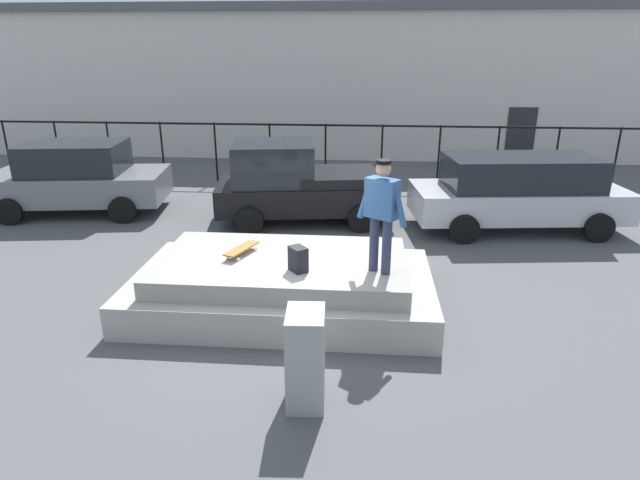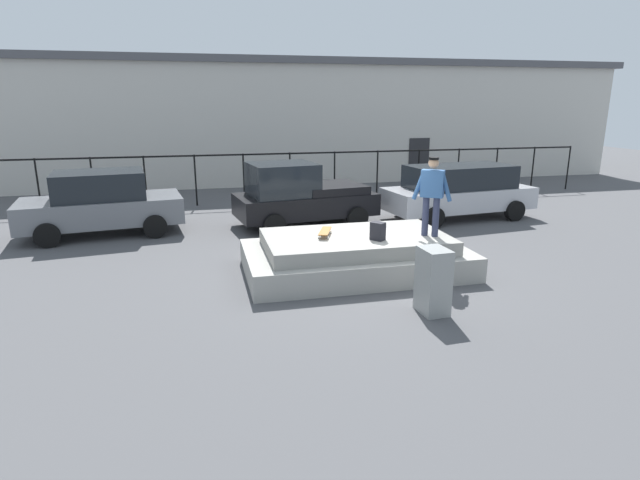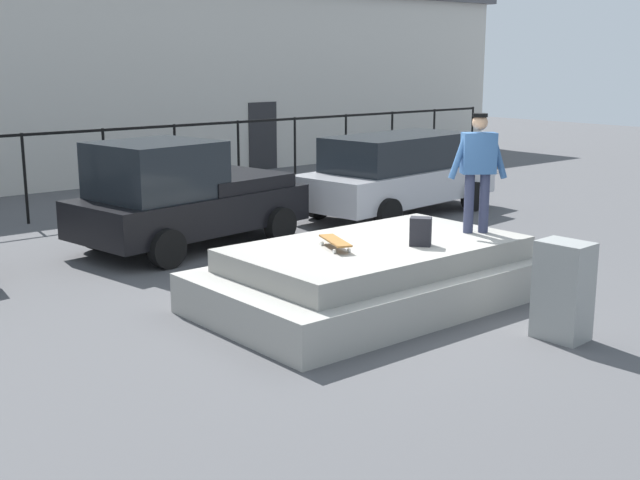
{
  "view_description": "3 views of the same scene",
  "coord_description": "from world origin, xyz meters",
  "px_view_note": "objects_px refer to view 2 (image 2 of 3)",
  "views": [
    {
      "loc": [
        1.21,
        -7.78,
        4.0
      ],
      "look_at": [
        0.44,
        1.28,
        0.72
      ],
      "focal_mm": 30.06,
      "sensor_mm": 36.0,
      "label": 1
    },
    {
      "loc": [
        -3.32,
        -10.23,
        3.65
      ],
      "look_at": [
        -0.59,
        1.21,
        0.45
      ],
      "focal_mm": 28.72,
      "sensor_mm": 36.0,
      "label": 2
    },
    {
      "loc": [
        -7.56,
        -7.72,
        3.27
      ],
      "look_at": [
        -0.13,
        1.19,
        0.69
      ],
      "focal_mm": 45.91,
      "sensor_mm": 36.0,
      "label": 3
    }
  ],
  "objects_px": {
    "skateboarder": "(432,191)",
    "car_grey_sedan_near": "(101,203)",
    "utility_box": "(433,281)",
    "car_silver_hatchback_far": "(459,190)",
    "backpack": "(378,231)",
    "skateboard": "(325,231)",
    "car_black_pickup_mid": "(300,195)"
  },
  "relations": [
    {
      "from": "skateboarder",
      "to": "car_grey_sedan_near",
      "type": "height_order",
      "value": "skateboarder"
    },
    {
      "from": "skateboard",
      "to": "car_grey_sedan_near",
      "type": "distance_m",
      "value": 7.11
    },
    {
      "from": "skateboarder",
      "to": "car_silver_hatchback_far",
      "type": "relative_size",
      "value": 0.34
    },
    {
      "from": "car_grey_sedan_near",
      "to": "car_silver_hatchback_far",
      "type": "bearing_deg",
      "value": -2.52
    },
    {
      "from": "car_grey_sedan_near",
      "to": "utility_box",
      "type": "distance_m",
      "value": 9.89
    },
    {
      "from": "skateboarder",
      "to": "backpack",
      "type": "relative_size",
      "value": 4.44
    },
    {
      "from": "backpack",
      "to": "utility_box",
      "type": "distance_m",
      "value": 2.07
    },
    {
      "from": "skateboard",
      "to": "car_silver_hatchback_far",
      "type": "xyz_separation_m",
      "value": [
        5.47,
        4.29,
        -0.03
      ]
    },
    {
      "from": "skateboard",
      "to": "utility_box",
      "type": "distance_m",
      "value": 2.92
    },
    {
      "from": "skateboarder",
      "to": "car_grey_sedan_near",
      "type": "bearing_deg",
      "value": 144.83
    },
    {
      "from": "skateboard",
      "to": "car_black_pickup_mid",
      "type": "xyz_separation_m",
      "value": [
        0.35,
        4.47,
        -0.0
      ]
    },
    {
      "from": "utility_box",
      "to": "car_silver_hatchback_far",
      "type": "bearing_deg",
      "value": 55.69
    },
    {
      "from": "skateboarder",
      "to": "utility_box",
      "type": "relative_size",
      "value": 1.43
    },
    {
      "from": "skateboard",
      "to": "car_black_pickup_mid",
      "type": "bearing_deg",
      "value": 85.56
    },
    {
      "from": "backpack",
      "to": "car_black_pickup_mid",
      "type": "xyz_separation_m",
      "value": [
        -0.64,
        5.06,
        -0.09
      ]
    },
    {
      "from": "skateboard",
      "to": "backpack",
      "type": "height_order",
      "value": "backpack"
    },
    {
      "from": "skateboarder",
      "to": "utility_box",
      "type": "bearing_deg",
      "value": -113.13
    },
    {
      "from": "backpack",
      "to": "utility_box",
      "type": "relative_size",
      "value": 0.32
    },
    {
      "from": "car_black_pickup_mid",
      "to": "car_silver_hatchback_far",
      "type": "relative_size",
      "value": 0.88
    },
    {
      "from": "utility_box",
      "to": "skateboard",
      "type": "bearing_deg",
      "value": 113.85
    },
    {
      "from": "car_silver_hatchback_far",
      "to": "skateboard",
      "type": "bearing_deg",
      "value": -141.89
    },
    {
      "from": "car_grey_sedan_near",
      "to": "skateboard",
      "type": "bearing_deg",
      "value": -42.01
    },
    {
      "from": "car_grey_sedan_near",
      "to": "utility_box",
      "type": "relative_size",
      "value": 3.83
    },
    {
      "from": "backpack",
      "to": "car_black_pickup_mid",
      "type": "height_order",
      "value": "car_black_pickup_mid"
    },
    {
      "from": "skateboard",
      "to": "car_grey_sedan_near",
      "type": "relative_size",
      "value": 0.17
    },
    {
      "from": "backpack",
      "to": "utility_box",
      "type": "xyz_separation_m",
      "value": [
        0.33,
        -2.0,
        -0.43
      ]
    },
    {
      "from": "skateboard",
      "to": "utility_box",
      "type": "xyz_separation_m",
      "value": [
        1.32,
        -2.59,
        -0.34
      ]
    },
    {
      "from": "car_grey_sedan_near",
      "to": "car_black_pickup_mid",
      "type": "distance_m",
      "value": 5.64
    },
    {
      "from": "car_grey_sedan_near",
      "to": "utility_box",
      "type": "bearing_deg",
      "value": -48.04
    },
    {
      "from": "car_silver_hatchback_far",
      "to": "skateboarder",
      "type": "bearing_deg",
      "value": -124.17
    },
    {
      "from": "skateboard",
      "to": "backpack",
      "type": "distance_m",
      "value": 1.16
    },
    {
      "from": "car_silver_hatchback_far",
      "to": "car_black_pickup_mid",
      "type": "bearing_deg",
      "value": 177.92
    }
  ]
}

